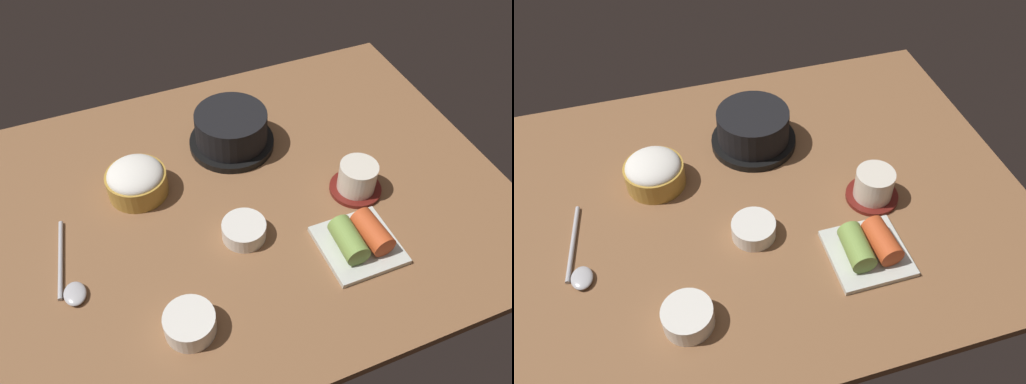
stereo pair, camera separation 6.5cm
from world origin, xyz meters
The scene contains 8 objects.
dining_table centered at (0.00, 0.00, 1.00)cm, with size 100.00×76.00×2.00cm, color brown.
stone_pot centered at (3.45, 14.87, 5.98)cm, with size 17.44×17.44×8.04cm.
rice_bowl centered at (-17.62, 9.11, 5.27)cm, with size 11.39×11.39×6.58cm.
tea_cup_with_saucer centered at (20.82, -6.07, 5.04)cm, with size 9.88×9.88×6.39cm.
banchan_cup_center centered at (-2.89, -8.42, 3.69)cm, with size 7.84×7.84×3.13cm.
kimchi_plate centered at (14.60, -18.18, 4.12)cm, with size 13.13×13.13×5.22cm.
side_bowl_near centered at (-17.11, -22.33, 4.01)cm, with size 8.05×8.05×3.77cm.
spoon centered at (-32.94, -6.95, 2.61)cm, with size 4.60×18.64×1.35cm.
Camera 2 is at (-16.59, -64.74, 76.20)cm, focal length 37.07 mm.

